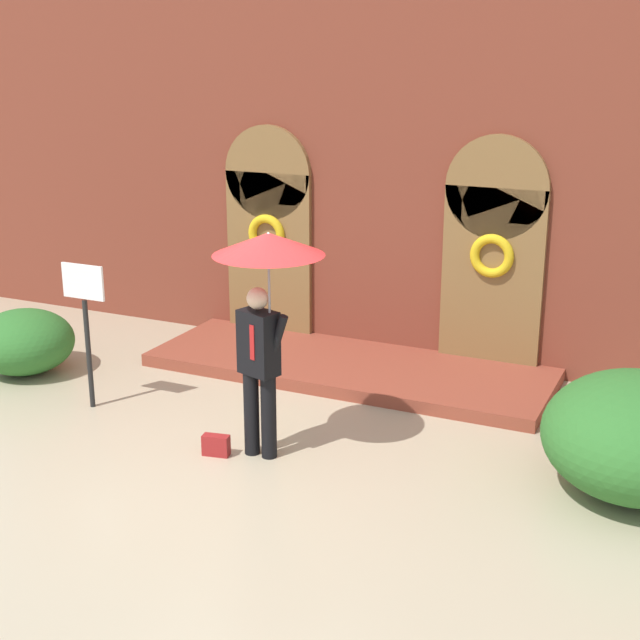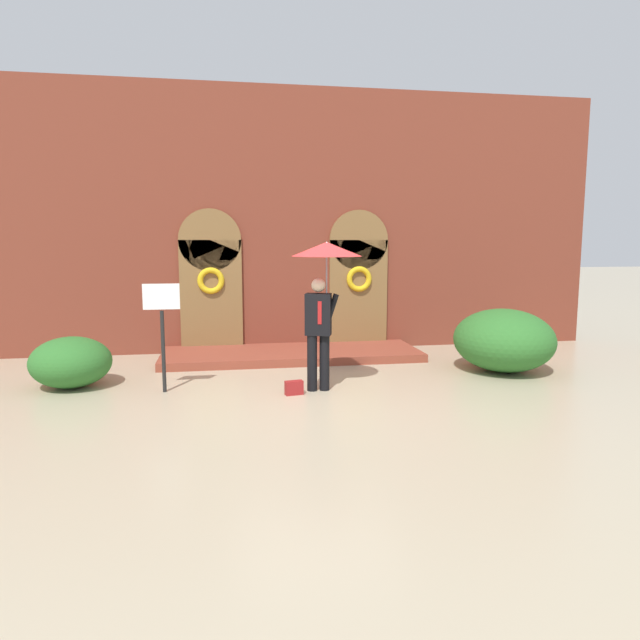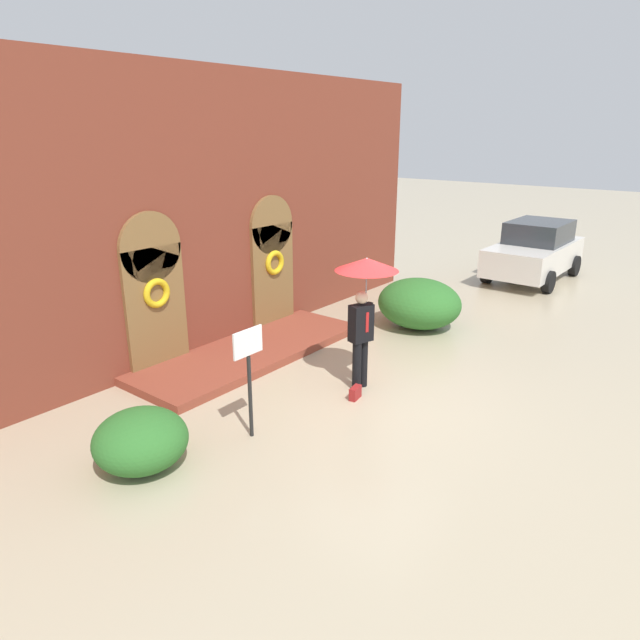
# 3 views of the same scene
# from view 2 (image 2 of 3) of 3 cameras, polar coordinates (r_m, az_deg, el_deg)

# --- Properties ---
(ground_plane) EXTENTS (80.00, 80.00, 0.00)m
(ground_plane) POSITION_cam_2_polar(r_m,az_deg,el_deg) (8.77, -0.48, -7.80)
(ground_plane) COLOR tan
(building_facade) EXTENTS (14.00, 2.30, 5.60)m
(building_facade) POSITION_cam_2_polar(r_m,az_deg,el_deg) (12.57, -3.56, 9.26)
(building_facade) COLOR brown
(building_facade) RESTS_ON ground
(person_with_umbrella) EXTENTS (1.10, 1.10, 2.36)m
(person_with_umbrella) POSITION_cam_2_polar(r_m,az_deg,el_deg) (8.93, 0.45, 4.93)
(person_with_umbrella) COLOR black
(person_with_umbrella) RESTS_ON ground
(handbag) EXTENTS (0.30, 0.17, 0.22)m
(handbag) POSITION_cam_2_polar(r_m,az_deg,el_deg) (8.94, -2.61, -6.79)
(handbag) COLOR maroon
(handbag) RESTS_ON ground
(sign_post) EXTENTS (0.56, 0.06, 1.72)m
(sign_post) POSITION_cam_2_polar(r_m,az_deg,el_deg) (9.22, -15.51, 0.06)
(sign_post) COLOR black
(sign_post) RESTS_ON ground
(shrub_left) EXTENTS (1.29, 1.28, 0.83)m
(shrub_left) POSITION_cam_2_polar(r_m,az_deg,el_deg) (10.17, -23.65, -3.88)
(shrub_left) COLOR #2D6B28
(shrub_left) RESTS_ON ground
(shrub_right) EXTENTS (1.78, 1.96, 1.15)m
(shrub_right) POSITION_cam_2_polar(r_m,az_deg,el_deg) (11.00, 17.89, -1.92)
(shrub_right) COLOR #2D6B28
(shrub_right) RESTS_ON ground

